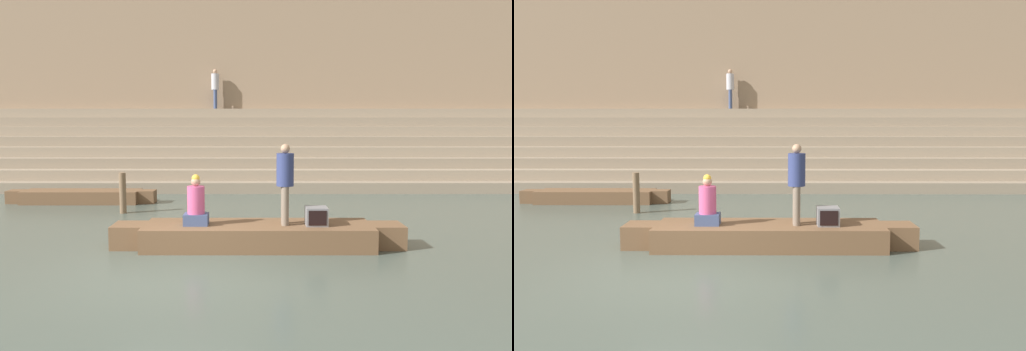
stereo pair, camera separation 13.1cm
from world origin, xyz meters
The scene contains 10 objects.
ground_plane centered at (0.00, 0.00, 0.00)m, with size 120.00×120.00×0.00m, color #47544C.
ghat_steps centered at (0.00, 13.02, 1.15)m, with size 36.00×5.23×3.24m.
back_wall centered at (0.00, 15.47, 4.51)m, with size 34.20×1.28×9.07m.
rowboat_main centered at (1.41, 1.85, 0.26)m, with size 6.11×1.49×0.49m.
person_standing centered at (1.97, 1.80, 1.46)m, with size 0.36×0.36×1.69m.
person_rowing centered at (0.12, 1.75, 0.91)m, with size 0.51×0.40×1.06m.
tv_set centered at (2.62, 1.71, 0.68)m, with size 0.45×0.44×0.38m.
moored_boat_shore centered at (-4.32, 7.63, 0.22)m, with size 4.79×1.01×0.42m.
mooring_post centered at (-2.49, 5.77, 0.59)m, with size 0.19×0.19×1.18m, color brown.
person_on_steps centered at (-0.49, 14.55, 4.27)m, with size 0.35×0.35×1.79m.
Camera 1 is at (1.37, -8.49, 2.62)m, focal length 35.00 mm.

